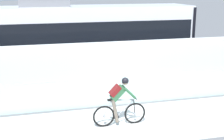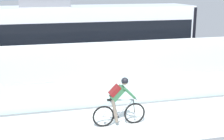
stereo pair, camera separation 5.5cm
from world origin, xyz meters
TOP-DOWN VIEW (x-y plane):
  - ground_plane at (0.00, 0.00)m, footprint 200.00×200.00m
  - bike_path_deck at (0.00, 0.00)m, footprint 32.00×3.20m
  - glass_parapet at (0.00, 1.85)m, footprint 32.00×0.05m
  - concrete_barrier_wall at (0.00, 3.65)m, footprint 32.00×0.36m
  - tram_rail_near at (0.00, 6.13)m, footprint 32.00×0.08m
  - tram_rail_far at (0.00, 7.57)m, footprint 32.00×0.08m
  - tram at (-0.98, 6.85)m, footprint 11.06×2.54m
  - cyclist_on_bike at (-1.08, -0.00)m, footprint 1.77×0.58m

SIDE VIEW (x-z plane):
  - ground_plane at x=0.00m, z-range 0.00..0.00m
  - tram_rail_near at x=0.00m, z-range 0.00..0.01m
  - tram_rail_far at x=0.00m, z-range 0.00..0.01m
  - bike_path_deck at x=0.00m, z-range 0.00..0.01m
  - glass_parapet at x=0.00m, z-range 0.00..1.08m
  - cyclist_on_bike at x=-1.08m, z-range -0.01..1.60m
  - concrete_barrier_wall at x=0.00m, z-range 0.00..2.12m
  - tram at x=-0.98m, z-range -0.01..3.80m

